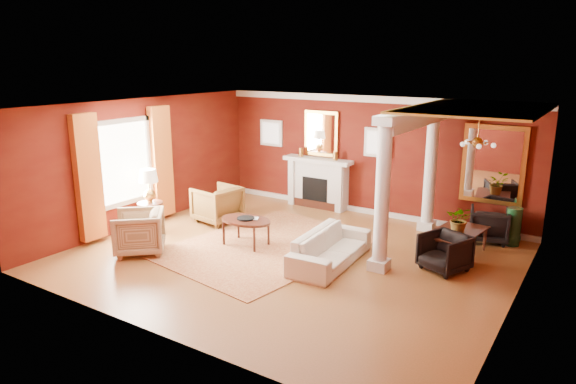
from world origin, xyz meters
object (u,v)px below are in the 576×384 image
Objects in this scene: side_table at (149,190)px; armchair_stripe at (139,230)px; armchair_leopard at (217,202)px; dining_table at (458,236)px; coffee_table at (246,221)px; sofa at (331,242)px.

armchair_stripe is at bearing -52.24° from side_table.
dining_table is (5.35, 0.86, -0.08)m from armchair_leopard.
coffee_table is at bearing 92.10° from armchair_stripe.
side_table is at bearing -23.50° from armchair_leopard.
dining_table is at bearing 79.06° from armchair_stripe.
coffee_table is (-1.93, -0.07, 0.10)m from sofa.
armchair_leopard is 0.67× the size of dining_table.
armchair_leopard is 1.78m from coffee_table.
sofa is 1.90× the size of coffee_table.
dining_table is at bearing 107.54° from armchair_leopard.
armchair_stripe reaches higher than dining_table.
dining_table is (6.17, 2.17, -0.54)m from side_table.
coffee_table is at bearing 9.89° from side_table.
armchair_leopard is 0.85× the size of coffee_table.
side_table is at bearing 175.57° from armchair_stripe.
coffee_table is 2.42m from side_table.
dining_table reaches higher than coffee_table.
side_table is (-0.83, 1.07, 0.46)m from armchair_stripe.
armchair_stripe is (0.01, -2.38, -0.00)m from armchair_leopard.
side_table reaches higher than armchair_stripe.
sofa reaches higher than coffee_table.
sofa is 2.23× the size of armchair_leopard.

